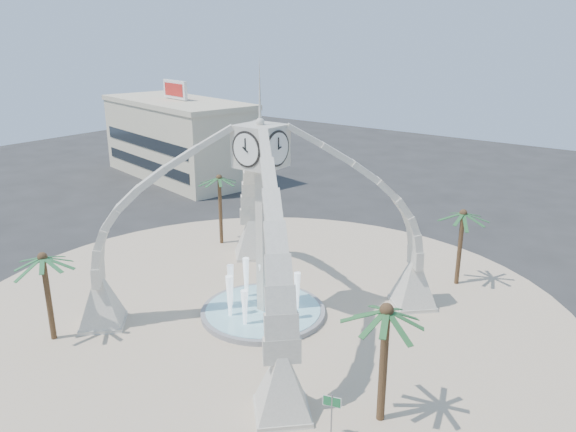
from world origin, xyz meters
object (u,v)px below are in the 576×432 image
Objects in this scene: fountain at (263,311)px; palm_west at (219,179)px; street_sign at (332,407)px; palm_north at (463,214)px; palm_east at (387,312)px; palm_south at (43,258)px; clock_tower at (262,220)px.

fountain is 14.65m from palm_west.
palm_north is at bearing 77.43° from street_sign.
street_sign is (9.85, -7.06, 1.36)m from fountain.
palm_east is 1.08× the size of palm_north.
palm_east is at bearing 15.59° from palm_south.
palm_west reaches higher than palm_south.
street_sign is (17.81, 2.80, -3.53)m from palm_south.
palm_south is (-16.10, -22.00, -0.14)m from palm_north.
fountain is at bearing -34.90° from palm_west.
palm_west is 1.07× the size of palm_north.
palm_east is (10.99, -4.58, -0.83)m from clock_tower.
palm_east is 16.96m from palm_north.
fountain is 1.35× the size of palm_south.
fountain is at bearing 126.68° from street_sign.
clock_tower is 7.76× the size of street_sign.
palm_west is at bearing 127.07° from street_sign.
clock_tower is 13.61m from palm_west.
clock_tower is at bearing -90.00° from fountain.
palm_east is 25.35m from palm_west.
clock_tower reaches higher than street_sign.
palm_east is (10.99, -4.58, 5.37)m from fountain.
palm_south is at bearing -128.91° from clock_tower.
street_sign is (-1.14, -2.48, -4.01)m from palm_east.
clock_tower is 6.20m from fountain.
palm_west is (-11.15, 7.78, -0.73)m from clock_tower.
clock_tower is at bearing 51.09° from palm_south.
fountain reaches higher than street_sign.
palm_north is (-2.85, 16.71, -0.34)m from palm_east.
palm_west is at bearing 150.82° from palm_east.
palm_west is at bearing 145.10° from fountain.
palm_south is at bearing -79.77° from palm_west.
palm_north is at bearing 56.15° from fountain.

